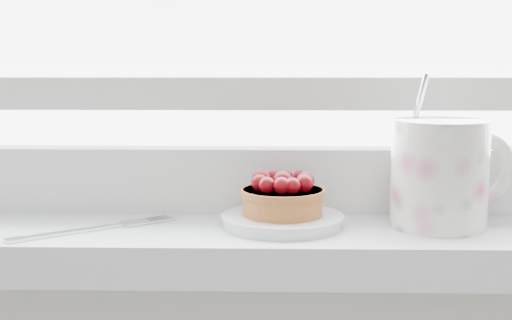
{
  "coord_description": "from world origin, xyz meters",
  "views": [
    {
      "loc": [
        0.0,
        1.18,
        1.11
      ],
      "look_at": [
        -0.02,
        1.88,
        1.01
      ],
      "focal_mm": 50.0,
      "sensor_mm": 36.0,
      "label": 1
    }
  ],
  "objects_px": {
    "fork": "(93,229)",
    "raspberry_tart": "(283,196)",
    "saucer": "(282,221)",
    "floral_mug": "(443,171)"
  },
  "relations": [
    {
      "from": "saucer",
      "to": "floral_mug",
      "type": "distance_m",
      "value": 0.17
    },
    {
      "from": "saucer",
      "to": "fork",
      "type": "relative_size",
      "value": 0.83
    },
    {
      "from": "raspberry_tart",
      "to": "floral_mug",
      "type": "bearing_deg",
      "value": 1.47
    },
    {
      "from": "saucer",
      "to": "raspberry_tart",
      "type": "height_order",
      "value": "raspberry_tart"
    },
    {
      "from": "saucer",
      "to": "floral_mug",
      "type": "height_order",
      "value": "floral_mug"
    },
    {
      "from": "fork",
      "to": "raspberry_tart",
      "type": "bearing_deg",
      "value": 6.46
    },
    {
      "from": "saucer",
      "to": "floral_mug",
      "type": "bearing_deg",
      "value": 1.57
    },
    {
      "from": "saucer",
      "to": "floral_mug",
      "type": "xyz_separation_m",
      "value": [
        0.16,
        0.0,
        0.05
      ]
    },
    {
      "from": "raspberry_tart",
      "to": "fork",
      "type": "xyz_separation_m",
      "value": [
        -0.19,
        -0.02,
        -0.03
      ]
    },
    {
      "from": "saucer",
      "to": "fork",
      "type": "height_order",
      "value": "saucer"
    }
  ]
}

